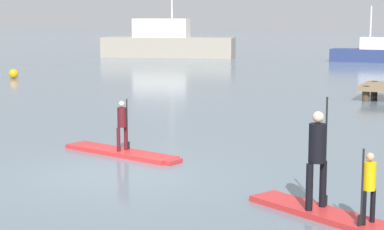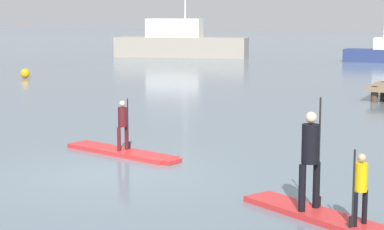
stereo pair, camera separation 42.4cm
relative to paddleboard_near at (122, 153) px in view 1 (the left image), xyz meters
The scene contains 9 objects.
ground_plane 2.02m from the paddleboard_near, 65.65° to the right, with size 240.00×240.00×0.00m, color slate.
paddleboard_near is the anchor object (origin of this frame).
paddler_child_solo 0.73m from the paddleboard_near, 51.09° to the left, with size 0.26×0.41×1.23m.
paddleboard_far 6.41m from the paddleboard_near, 28.20° to the right, with size 3.07×1.94×0.10m.
paddler_adult 6.19m from the paddleboard_near, 28.19° to the right, with size 0.39×0.47×1.87m.
paddler_child_front 7.19m from the paddleboard_near, 28.18° to the right, with size 0.27×0.36×1.21m.
fishing_boat_white_large 37.25m from the paddleboard_near, 114.32° to the left, with size 10.71×5.24×9.53m.
fishing_boat_green_midground 34.65m from the paddleboard_near, 89.11° to the left, with size 5.90×1.84×3.93m.
mooring_buoy_far 20.80m from the paddleboard_near, 135.64° to the left, with size 0.50×0.50×0.50m, color orange.
Camera 1 is at (7.04, -11.81, 3.32)m, focal length 62.45 mm.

